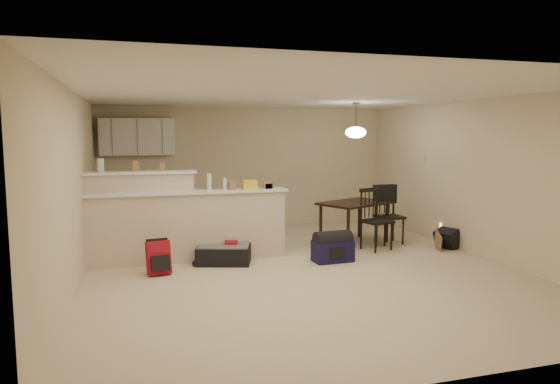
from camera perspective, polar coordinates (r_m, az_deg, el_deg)
name	(u,v)px	position (r m, az deg, el deg)	size (l,w,h in m)	color
room	(300,183)	(7.13, 2.35, 1.00)	(7.00, 7.02, 2.50)	beige
breakfast_bar	(171,222)	(7.84, -12.32, -3.37)	(3.08, 0.58, 1.39)	beige
upper_cabinets	(137,137)	(10.04, -16.00, 6.09)	(1.40, 0.34, 0.70)	white
kitchen_counter	(150,212)	(10.03, -14.58, -2.19)	(1.80, 0.60, 0.90)	white
thermostat	(424,158)	(9.82, 16.13, 3.74)	(0.02, 0.12, 0.12)	beige
jar	(101,165)	(7.87, -19.83, 2.90)	(0.10, 0.10, 0.20)	silver
cereal_box	(136,166)	(7.86, -16.15, 2.87)	(0.10, 0.07, 0.16)	#956A4D
small_box	(162,167)	(7.87, -13.33, 2.82)	(0.08, 0.06, 0.12)	#956A4D
bottle_a	(209,182)	(7.74, -8.09, 1.16)	(0.07, 0.07, 0.26)	silver
bottle_b	(225,184)	(7.78, -6.32, 0.92)	(0.06, 0.06, 0.18)	silver
bag_lump	(250,185)	(7.86, -3.48, 0.85)	(0.22, 0.18, 0.14)	#956A4D
pouch	(268,186)	(7.93, -1.34, 0.70)	(0.12, 0.10, 0.08)	#956A4D
extra_item_x	(267,185)	(7.93, -1.46, 0.83)	(0.12, 0.10, 0.12)	#956A4D
extra_item_y	(232,185)	(7.80, -5.47, 0.80)	(0.11, 0.10, 0.14)	#956A4D
dining_table	(354,207)	(8.96, 8.50, -1.71)	(1.43, 1.23, 0.75)	black
pendant_lamp	(356,132)	(8.87, 8.64, 6.81)	(0.36, 0.36, 0.62)	brown
dining_chair_near	(377,220)	(8.57, 10.98, -3.11)	(0.45, 0.43, 1.04)	black
dining_chair_far	(389,215)	(9.12, 12.39, -2.61)	(0.45, 0.43, 1.02)	black
suitcase	(224,255)	(7.66, -6.43, -7.12)	(0.79, 0.51, 0.27)	black
red_backpack	(158,258)	(7.22, -13.73, -7.30)	(0.31, 0.20, 0.47)	maroon
navy_duffel	(333,251)	(7.75, 6.05, -6.73)	(0.60, 0.33, 0.33)	#15133C
black_daypack	(447,239)	(9.07, 18.56, -5.11)	(0.36, 0.25, 0.32)	black
cardboard_sheet	(438,241)	(8.87, 17.62, -5.40)	(0.39, 0.02, 0.29)	#956A4D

